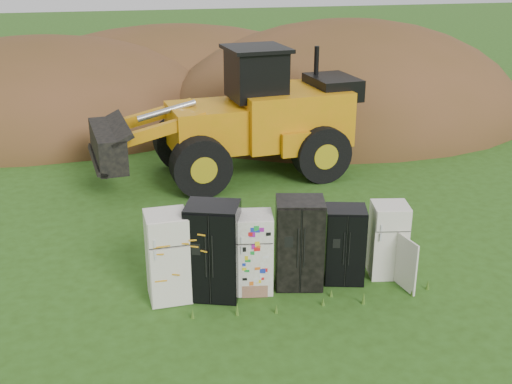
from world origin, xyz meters
The scene contains 11 objects.
ground centered at (0.00, 0.00, 0.00)m, with size 120.00×120.00×0.00m, color #284B14.
fridge_leftmost centered at (-2.39, 0.04, 0.92)m, with size 0.82×0.78×1.85m, color silver, non-canonical shape.
fridge_black_side centered at (-1.48, -0.04, 0.99)m, with size 1.04×0.82×1.99m, color black, non-canonical shape.
fridge_sticker centered at (-0.65, 0.01, 0.85)m, with size 0.75×0.70×1.69m, color white, non-canonical shape.
fridge_dark_mid centered at (0.32, 0.02, 0.95)m, with size 0.98×0.80×1.91m, color black, non-canonical shape.
fridge_black_right centered at (1.31, 0.01, 0.83)m, with size 0.83×0.69×1.65m, color black, non-canonical shape.
fridge_open_door centered at (2.30, 0.03, 0.82)m, with size 0.74×0.68×1.64m, color silver, non-canonical shape.
wheel_loader centered at (-0.04, 6.94, 1.95)m, with size 8.07×3.27×3.90m, color orange, non-canonical shape.
dirt_mound_right centered at (5.75, 12.42, 0.00)m, with size 14.67×10.76×8.04m, color #4D3619.
dirt_mound_left centered at (-6.18, 15.09, 0.00)m, with size 15.75×11.81×6.67m, color #4D3619.
dirt_mound_back centered at (-0.54, 17.97, 0.00)m, with size 16.56×11.04×6.64m, color #4D3619.
Camera 1 is at (-3.09, -11.46, 6.75)m, focal length 45.00 mm.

